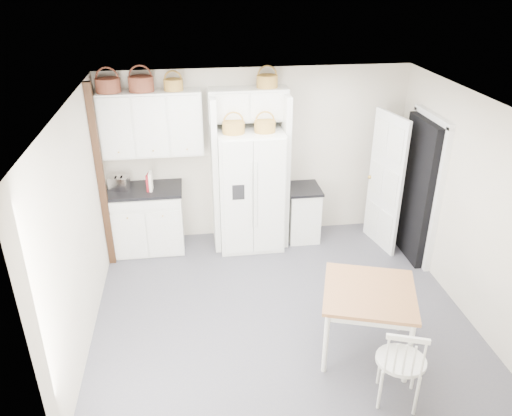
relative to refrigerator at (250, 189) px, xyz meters
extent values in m
plane|color=#464454|center=(0.15, -1.64, -0.90)|extent=(4.50, 4.50, 0.00)
plane|color=white|center=(0.15, -1.64, 1.70)|extent=(4.50, 4.50, 0.00)
plane|color=beige|center=(0.15, 0.36, 0.40)|extent=(4.50, 0.00, 4.50)
plane|color=beige|center=(-2.10, -1.64, 0.40)|extent=(0.00, 4.00, 4.00)
plane|color=beige|center=(2.40, -1.64, 0.40)|extent=(0.00, 4.00, 4.00)
cube|color=white|center=(0.00, 0.00, 0.00)|extent=(0.93, 0.75, 1.80)
cube|color=white|center=(-1.53, 0.06, -0.43)|extent=(1.02, 0.64, 0.94)
cube|color=white|center=(0.82, 0.06, -0.49)|extent=(0.46, 0.56, 0.81)
cube|color=brown|center=(0.96, -2.54, -0.50)|extent=(1.20, 1.20, 0.79)
cube|color=white|center=(1.04, -3.26, -0.41)|extent=(0.60, 0.57, 0.98)
cube|color=black|center=(-1.53, 0.06, 0.06)|extent=(1.06, 0.69, 0.04)
cube|color=black|center=(0.82, 0.06, -0.07)|extent=(0.50, 0.59, 0.04)
cube|color=silver|center=(-1.87, 0.05, 0.18)|extent=(0.31, 0.23, 0.19)
cube|color=maroon|center=(-1.45, -0.02, 0.21)|extent=(0.07, 0.17, 0.25)
cube|color=white|center=(-1.42, -0.02, 0.22)|extent=(0.05, 0.18, 0.27)
cylinder|color=#5D2716|center=(-1.87, 0.19, 1.54)|extent=(0.33, 0.33, 0.19)
cylinder|color=#5D2716|center=(-1.44, 0.19, 1.55)|extent=(0.34, 0.34, 0.20)
cylinder|color=#965F28|center=(-1.01, 0.19, 1.52)|extent=(0.26, 0.26, 0.15)
cylinder|color=#965F28|center=(0.27, 0.19, 1.53)|extent=(0.30, 0.30, 0.17)
cylinder|color=#965F28|center=(-0.24, -0.10, 0.98)|extent=(0.31, 0.31, 0.16)
cylinder|color=#965F28|center=(0.20, -0.10, 0.98)|extent=(0.29, 0.29, 0.16)
cube|color=white|center=(-1.35, 0.19, 1.00)|extent=(1.40, 0.34, 0.90)
cube|color=white|center=(0.00, 0.19, 1.22)|extent=(1.12, 0.34, 0.45)
cube|color=white|center=(-0.51, 0.06, 0.25)|extent=(0.08, 0.60, 2.30)
cube|color=white|center=(0.51, 0.06, 0.25)|extent=(0.08, 0.60, 2.30)
cube|color=#3B220E|center=(-2.05, -0.29, 0.40)|extent=(0.09, 0.09, 2.60)
cube|color=black|center=(2.31, -0.64, 0.12)|extent=(0.18, 0.85, 2.05)
cube|color=white|center=(1.95, -0.30, 0.12)|extent=(0.21, 0.79, 2.05)
camera|label=1|loc=(-0.82, -6.67, 3.01)|focal=35.00mm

